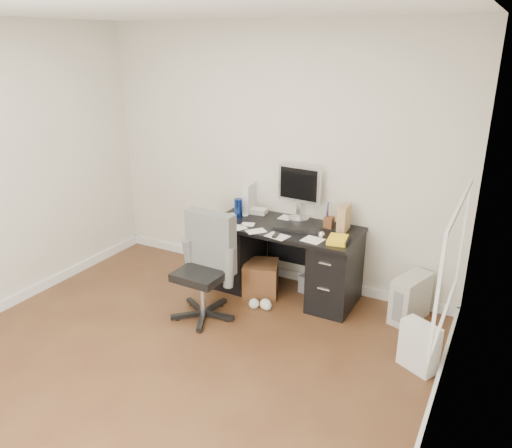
% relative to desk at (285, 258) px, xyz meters
% --- Properties ---
extents(ground, '(4.00, 4.00, 0.00)m').
position_rel_desk_xyz_m(ground, '(-0.30, -1.65, -0.40)').
color(ground, '#462516').
rests_on(ground, ground).
extents(room_shell, '(4.02, 4.02, 2.71)m').
position_rel_desk_xyz_m(room_shell, '(-0.27, -1.62, 1.26)').
color(room_shell, beige).
rests_on(room_shell, ground).
extents(desk, '(1.50, 0.70, 0.75)m').
position_rel_desk_xyz_m(desk, '(0.00, 0.00, 0.00)').
color(desk, black).
rests_on(desk, ground).
extents(loose_papers, '(1.10, 0.60, 0.00)m').
position_rel_desk_xyz_m(loose_papers, '(-0.20, -0.05, 0.35)').
color(loose_papers, silver).
rests_on(loose_papers, desk).
extents(lcd_monitor, '(0.48, 0.29, 0.59)m').
position_rel_desk_xyz_m(lcd_monitor, '(0.04, 0.23, 0.64)').
color(lcd_monitor, silver).
rests_on(lcd_monitor, desk).
extents(keyboard, '(0.48, 0.22, 0.03)m').
position_rel_desk_xyz_m(keyboard, '(0.15, -0.04, 0.36)').
color(keyboard, black).
rests_on(keyboard, desk).
extents(computer_mouse, '(0.08, 0.08, 0.06)m').
position_rel_desk_xyz_m(computer_mouse, '(0.43, -0.12, 0.38)').
color(computer_mouse, silver).
rests_on(computer_mouse, desk).
extents(travel_mug, '(0.11, 0.11, 0.20)m').
position_rel_desk_xyz_m(travel_mug, '(-0.55, 0.01, 0.45)').
color(travel_mug, navy).
rests_on(travel_mug, desk).
extents(white_binder, '(0.16, 0.29, 0.32)m').
position_rel_desk_xyz_m(white_binder, '(-0.53, 0.24, 0.51)').
color(white_binder, silver).
rests_on(white_binder, desk).
extents(magazine_file, '(0.12, 0.22, 0.26)m').
position_rel_desk_xyz_m(magazine_file, '(0.55, 0.15, 0.48)').
color(magazine_file, '#99754A').
rests_on(magazine_file, desk).
extents(pen_cup, '(0.11, 0.11, 0.26)m').
position_rel_desk_xyz_m(pen_cup, '(0.40, 0.16, 0.48)').
color(pen_cup, '#543218').
rests_on(pen_cup, desk).
extents(yellow_book, '(0.22, 0.26, 0.04)m').
position_rel_desk_xyz_m(yellow_book, '(0.61, -0.15, 0.37)').
color(yellow_book, yellow).
rests_on(yellow_book, desk).
extents(paper_remote, '(0.24, 0.21, 0.02)m').
position_rel_desk_xyz_m(paper_remote, '(0.05, -0.29, 0.36)').
color(paper_remote, silver).
rests_on(paper_remote, desk).
extents(office_chair, '(0.59, 0.59, 1.01)m').
position_rel_desk_xyz_m(office_chair, '(-0.48, -0.80, 0.11)').
color(office_chair, '#4C4F4D').
rests_on(office_chair, ground).
extents(pc_tower, '(0.33, 0.49, 0.45)m').
position_rel_desk_xyz_m(pc_tower, '(1.28, 0.07, -0.18)').
color(pc_tower, '#A7A397').
rests_on(pc_tower, ground).
extents(shopping_bag, '(0.37, 0.33, 0.41)m').
position_rel_desk_xyz_m(shopping_bag, '(1.50, -0.66, -0.19)').
color(shopping_bag, silver).
rests_on(shopping_bag, ground).
extents(wicker_basket, '(0.45, 0.45, 0.35)m').
position_rel_desk_xyz_m(wicker_basket, '(-0.21, -0.13, -0.23)').
color(wicker_basket, '#523018').
rests_on(wicker_basket, ground).
extents(desk_printer, '(0.37, 0.33, 0.19)m').
position_rel_desk_xyz_m(desk_printer, '(0.31, 0.17, -0.31)').
color(desk_printer, slate).
rests_on(desk_printer, ground).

